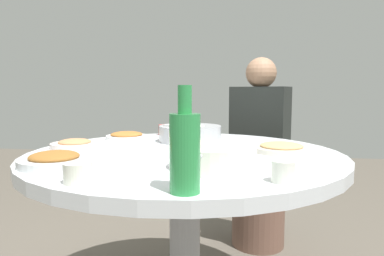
{
  "coord_description": "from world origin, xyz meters",
  "views": [
    {
      "loc": [
        -1.33,
        -0.23,
        0.99
      ],
      "look_at": [
        0.0,
        -0.03,
        0.85
      ],
      "focal_mm": 32.32,
      "sensor_mm": 36.0,
      "label": 1
    }
  ],
  "objects_px": {
    "tea_cup_far": "(283,171)",
    "stool_for_diner_left": "(258,211)",
    "dish_shrimp": "(75,144)",
    "green_bottle": "(185,150)",
    "tea_cup_near": "(164,130)",
    "dish_stirfry": "(54,160)",
    "tea_cup_side": "(78,173)",
    "diner_left": "(260,129)",
    "rice_bowl": "(190,133)",
    "dish_noodles": "(281,148)",
    "round_dining_table": "(185,176)",
    "dish_tofu_braise": "(127,136)",
    "soup_bowl": "(214,157)"
  },
  "relations": [
    {
      "from": "tea_cup_side",
      "to": "dish_tofu_braise",
      "type": "bearing_deg",
      "value": 10.69
    },
    {
      "from": "dish_shrimp",
      "to": "dish_noodles",
      "type": "bearing_deg",
      "value": -87.8
    },
    {
      "from": "dish_shrimp",
      "to": "rice_bowl",
      "type": "bearing_deg",
      "value": -61.08
    },
    {
      "from": "tea_cup_far",
      "to": "dish_shrimp",
      "type": "bearing_deg",
      "value": 61.62
    },
    {
      "from": "dish_shrimp",
      "to": "diner_left",
      "type": "height_order",
      "value": "diner_left"
    },
    {
      "from": "soup_bowl",
      "to": "tea_cup_side",
      "type": "distance_m",
      "value": 0.4
    },
    {
      "from": "dish_tofu_braise",
      "to": "tea_cup_side",
      "type": "xyz_separation_m",
      "value": [
        -0.82,
        -0.15,
        0.01
      ]
    },
    {
      "from": "dish_tofu_braise",
      "to": "stool_for_diner_left",
      "type": "bearing_deg",
      "value": -50.86
    },
    {
      "from": "soup_bowl",
      "to": "dish_tofu_braise",
      "type": "height_order",
      "value": "soup_bowl"
    },
    {
      "from": "dish_shrimp",
      "to": "tea_cup_side",
      "type": "height_order",
      "value": "tea_cup_side"
    },
    {
      "from": "tea_cup_near",
      "to": "tea_cup_far",
      "type": "height_order",
      "value": "tea_cup_far"
    },
    {
      "from": "stool_for_diner_left",
      "to": "dish_tofu_braise",
      "type": "bearing_deg",
      "value": 129.14
    },
    {
      "from": "tea_cup_near",
      "to": "stool_for_diner_left",
      "type": "height_order",
      "value": "tea_cup_near"
    },
    {
      "from": "rice_bowl",
      "to": "tea_cup_near",
      "type": "relative_size",
      "value": 4.65
    },
    {
      "from": "round_dining_table",
      "to": "tea_cup_side",
      "type": "relative_size",
      "value": 16.55
    },
    {
      "from": "round_dining_table",
      "to": "diner_left",
      "type": "bearing_deg",
      "value": -20.77
    },
    {
      "from": "soup_bowl",
      "to": "tea_cup_side",
      "type": "bearing_deg",
      "value": 123.9
    },
    {
      "from": "tea_cup_near",
      "to": "diner_left",
      "type": "distance_m",
      "value": 0.64
    },
    {
      "from": "dish_stirfry",
      "to": "green_bottle",
      "type": "bearing_deg",
      "value": -115.98
    },
    {
      "from": "dish_tofu_braise",
      "to": "tea_cup_near",
      "type": "height_order",
      "value": "tea_cup_near"
    },
    {
      "from": "tea_cup_near",
      "to": "tea_cup_far",
      "type": "distance_m",
      "value": 1.06
    },
    {
      "from": "tea_cup_far",
      "to": "tea_cup_side",
      "type": "xyz_separation_m",
      "value": [
        -0.09,
        0.53,
        -0.0
      ]
    },
    {
      "from": "round_dining_table",
      "to": "stool_for_diner_left",
      "type": "bearing_deg",
      "value": -20.77
    },
    {
      "from": "tea_cup_near",
      "to": "diner_left",
      "type": "bearing_deg",
      "value": -55.64
    },
    {
      "from": "dish_stirfry",
      "to": "diner_left",
      "type": "bearing_deg",
      "value": -30.55
    },
    {
      "from": "dish_shrimp",
      "to": "green_bottle",
      "type": "xyz_separation_m",
      "value": [
        -0.57,
        -0.57,
        0.09
      ]
    },
    {
      "from": "green_bottle",
      "to": "tea_cup_side",
      "type": "distance_m",
      "value": 0.3
    },
    {
      "from": "round_dining_table",
      "to": "tea_cup_far",
      "type": "height_order",
      "value": "tea_cup_far"
    },
    {
      "from": "dish_tofu_braise",
      "to": "tea_cup_near",
      "type": "distance_m",
      "value": 0.24
    },
    {
      "from": "dish_stirfry",
      "to": "dish_shrimp",
      "type": "height_order",
      "value": "dish_stirfry"
    },
    {
      "from": "soup_bowl",
      "to": "tea_cup_near",
      "type": "relative_size",
      "value": 4.51
    },
    {
      "from": "tea_cup_near",
      "to": "stool_for_diner_left",
      "type": "bearing_deg",
      "value": -55.64
    },
    {
      "from": "round_dining_table",
      "to": "green_bottle",
      "type": "distance_m",
      "value": 0.59
    },
    {
      "from": "tea_cup_far",
      "to": "stool_for_diner_left",
      "type": "distance_m",
      "value": 1.4
    },
    {
      "from": "tea_cup_side",
      "to": "stool_for_diner_left",
      "type": "distance_m",
      "value": 1.57
    },
    {
      "from": "round_dining_table",
      "to": "tea_cup_side",
      "type": "bearing_deg",
      "value": 158.61
    },
    {
      "from": "round_dining_table",
      "to": "rice_bowl",
      "type": "height_order",
      "value": "rice_bowl"
    },
    {
      "from": "dish_noodles",
      "to": "dish_shrimp",
      "type": "relative_size",
      "value": 1.17
    },
    {
      "from": "round_dining_table",
      "to": "stool_for_diner_left",
      "type": "height_order",
      "value": "round_dining_table"
    },
    {
      "from": "dish_shrimp",
      "to": "diner_left",
      "type": "xyz_separation_m",
      "value": [
        0.84,
        -0.81,
        -0.01
      ]
    },
    {
      "from": "soup_bowl",
      "to": "dish_shrimp",
      "type": "relative_size",
      "value": 1.44
    },
    {
      "from": "round_dining_table",
      "to": "soup_bowl",
      "type": "bearing_deg",
      "value": -152.88
    },
    {
      "from": "dish_noodles",
      "to": "stool_for_diner_left",
      "type": "height_order",
      "value": "dish_noodles"
    },
    {
      "from": "dish_stirfry",
      "to": "round_dining_table",
      "type": "bearing_deg",
      "value": -49.54
    },
    {
      "from": "soup_bowl",
      "to": "green_bottle",
      "type": "relative_size",
      "value": 1.13
    },
    {
      "from": "round_dining_table",
      "to": "green_bottle",
      "type": "bearing_deg",
      "value": -170.01
    },
    {
      "from": "tea_cup_near",
      "to": "dish_stirfry",
      "type": "bearing_deg",
      "value": 168.4
    },
    {
      "from": "dish_shrimp",
      "to": "dish_tofu_braise",
      "type": "bearing_deg",
      "value": -23.7
    },
    {
      "from": "rice_bowl",
      "to": "dish_tofu_braise",
      "type": "xyz_separation_m",
      "value": [
        0.04,
        0.33,
        -0.02
      ]
    },
    {
      "from": "round_dining_table",
      "to": "tea_cup_far",
      "type": "relative_size",
      "value": 19.61
    }
  ]
}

